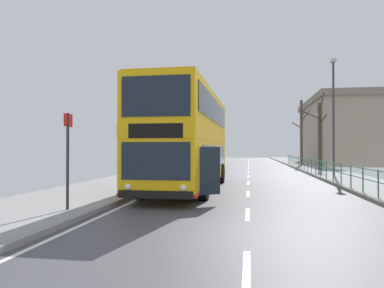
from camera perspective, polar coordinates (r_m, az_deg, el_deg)
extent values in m
cube|color=#45454A|center=(8.07, 8.58, -14.11)|extent=(8.40, 140.00, 0.06)
cube|color=silver|center=(5.94, 8.48, -18.69)|extent=(0.12, 2.00, 0.00)
cube|color=silver|center=(10.61, 8.64, -10.69)|extent=(0.12, 2.00, 0.00)
cube|color=silver|center=(15.37, 8.70, -7.60)|extent=(0.12, 2.00, 0.00)
cube|color=silver|center=(20.14, 8.73, -5.98)|extent=(0.12, 2.00, 0.00)
cube|color=silver|center=(24.92, 8.75, -4.98)|extent=(0.12, 2.00, 0.00)
cube|color=silver|center=(29.71, 8.77, -4.30)|extent=(0.12, 2.00, 0.00)
cube|color=silver|center=(34.50, 8.77, -3.80)|extent=(0.12, 2.00, 0.00)
cube|color=silver|center=(39.30, 8.78, -3.43)|extent=(0.12, 2.00, 0.00)
cube|color=silver|center=(44.09, 8.79, -3.14)|extent=(0.12, 2.00, 0.00)
cube|color=silver|center=(48.89, 8.79, -2.91)|extent=(0.12, 2.00, 0.00)
cube|color=silver|center=(53.69, 8.80, -2.72)|extent=(0.12, 2.00, 0.00)
cube|color=silver|center=(58.48, 8.80, -2.56)|extent=(0.12, 2.00, 0.00)
cube|color=silver|center=(9.00, -18.14, -12.47)|extent=(0.12, 133.00, 0.00)
cube|color=gray|center=(9.15, -20.13, -11.84)|extent=(0.20, 140.00, 0.14)
cube|color=#F4B20F|center=(16.48, -0.63, -2.80)|extent=(2.64, 10.90, 1.80)
cube|color=#F4B20F|center=(16.48, -0.63, 1.15)|extent=(2.65, 10.95, 0.47)
cube|color=#F4B20F|center=(16.55, -0.63, 4.81)|extent=(2.64, 10.90, 1.64)
cube|color=#D0970D|center=(16.66, -0.63, 7.76)|extent=(2.56, 10.57, 0.08)
cube|color=#19232D|center=(11.17, -5.71, -2.65)|extent=(2.16, 0.07, 1.15)
cube|color=black|center=(11.17, -5.71, 2.07)|extent=(1.72, 0.06, 0.45)
cube|color=#19232D|center=(11.28, -5.69, 7.44)|extent=(2.16, 0.07, 1.25)
cube|color=black|center=(11.24, -5.72, -7.84)|extent=(2.33, 0.12, 0.24)
cube|color=#B2140F|center=(16.53, -0.63, -5.71)|extent=(2.66, 10.95, 0.10)
cube|color=#19232D|center=(16.57, 3.75, -1.91)|extent=(0.16, 8.47, 0.94)
cube|color=#19232D|center=(16.38, 3.64, 5.16)|extent=(0.19, 9.77, 0.99)
cube|color=#19232D|center=(17.01, -4.57, -1.88)|extent=(0.16, 8.47, 0.94)
cube|color=#19232D|center=(16.83, -4.79, 5.00)|extent=(0.19, 9.77, 0.99)
sphere|color=white|center=(11.01, -1.40, -6.84)|extent=(0.20, 0.20, 0.20)
sphere|color=white|center=(11.47, -9.89, -6.58)|extent=(0.20, 0.20, 0.20)
cube|color=#19232D|center=(11.93, 2.67, -4.18)|extent=(0.69, 0.48, 1.55)
cube|color=black|center=(12.28, 1.27, -4.08)|extent=(0.12, 0.90, 1.55)
cylinder|color=black|center=(13.16, 1.86, -6.50)|extent=(0.32, 1.04, 1.04)
cylinder|color=black|center=(13.68, -7.99, -6.27)|extent=(0.32, 1.04, 1.04)
cylinder|color=black|center=(19.85, 4.57, -4.56)|extent=(0.32, 1.04, 1.04)
cylinder|color=black|center=(20.20, -2.10, -4.50)|extent=(0.32, 1.04, 1.04)
cylinder|color=#236B4C|center=(14.25, 26.96, -5.53)|extent=(0.05, 0.05, 0.98)
cylinder|color=#236B4C|center=(15.89, 25.03, -5.04)|extent=(0.05, 0.05, 0.98)
cylinder|color=#236B4C|center=(17.54, 23.46, -4.64)|extent=(0.05, 0.05, 0.98)
cylinder|color=#236B4C|center=(19.20, 22.16, -4.31)|extent=(0.05, 0.05, 0.98)
cylinder|color=#236B4C|center=(20.87, 21.07, -4.02)|extent=(0.05, 0.05, 0.98)
cylinder|color=#236B4C|center=(22.55, 20.15, -3.78)|extent=(0.05, 0.05, 0.98)
cylinder|color=#236B4C|center=(24.23, 19.35, -3.57)|extent=(0.05, 0.05, 0.98)
cylinder|color=#236B4C|center=(25.92, 18.66, -3.39)|extent=(0.05, 0.05, 0.98)
cylinder|color=#236B4C|center=(27.61, 18.05, -3.23)|extent=(0.05, 0.05, 0.98)
cylinder|color=#236B4C|center=(29.30, 17.51, -3.09)|extent=(0.05, 0.05, 0.98)
cylinder|color=#236B4C|center=(31.00, 17.03, -2.96)|extent=(0.05, 0.05, 0.98)
cylinder|color=#236B4C|center=(32.70, 16.60, -2.85)|extent=(0.05, 0.05, 0.98)
cylinder|color=#236B4C|center=(34.40, 16.21, -2.75)|extent=(0.05, 0.05, 0.98)
cylinder|color=#236B4C|center=(36.10, 15.86, -2.65)|extent=(0.05, 0.05, 0.98)
cylinder|color=#236B4C|center=(37.80, 15.54, -2.57)|extent=(0.05, 0.05, 0.98)
cylinder|color=#236B4C|center=(39.51, 15.25, -2.49)|extent=(0.05, 0.05, 0.98)
cylinder|color=#236B4C|center=(41.21, 14.99, -2.42)|extent=(0.05, 0.05, 0.98)
cylinder|color=#236B4C|center=(42.92, 14.74, -2.35)|extent=(0.05, 0.05, 0.98)
cylinder|color=#236B4C|center=(25.90, 18.65, -2.41)|extent=(0.04, 34.32, 0.04)
cylinder|color=#236B4C|center=(25.92, 18.65, -3.28)|extent=(0.04, 34.32, 0.04)
cylinder|color=#2D2D33|center=(10.82, -18.76, -2.56)|extent=(0.08, 0.08, 2.70)
cube|color=red|center=(10.86, -18.68, 3.51)|extent=(0.04, 0.44, 0.36)
cylinder|color=#38383D|center=(25.46, 21.13, 3.68)|extent=(0.14, 0.14, 7.29)
cube|color=#B2B2AD|center=(26.02, 21.09, 11.97)|extent=(0.28, 0.60, 0.20)
cylinder|color=brown|center=(41.07, 16.63, 1.74)|extent=(0.30, 0.30, 6.94)
cylinder|color=brown|center=(40.83, 17.29, 4.18)|extent=(0.93, 0.90, 1.31)
cylinder|color=brown|center=(41.51, 15.98, 2.81)|extent=(0.93, 1.03, 0.70)
cylinder|color=brown|center=(41.92, 17.27, 4.32)|extent=(1.24, 1.39, 1.34)
cylinder|color=brown|center=(40.87, 16.91, 4.53)|extent=(0.44, 0.81, 1.03)
cylinder|color=#423328|center=(31.86, 19.28, 1.14)|extent=(0.31, 0.31, 5.47)
cylinder|color=#423328|center=(32.55, 19.53, 6.05)|extent=(0.62, 1.02, 1.85)
cylinder|color=#423328|center=(31.34, 19.71, 3.61)|extent=(0.37, 1.34, 0.77)
cylinder|color=#423328|center=(31.58, 19.25, 3.62)|extent=(0.23, 0.76, 1.14)
cylinder|color=#423328|center=(32.51, 19.09, 4.36)|extent=(0.07, 1.15, 1.43)
cylinder|color=#423328|center=(31.94, 17.87, 4.38)|extent=(1.59, 0.30, 0.82)
cube|color=gray|center=(49.53, 25.76, 1.37)|extent=(13.84, 17.41, 7.24)
cube|color=slate|center=(49.83, 25.73, 5.94)|extent=(14.39, 18.10, 0.70)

